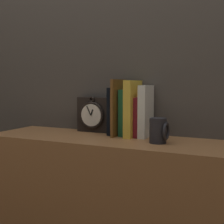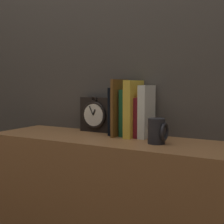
% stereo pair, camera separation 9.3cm
% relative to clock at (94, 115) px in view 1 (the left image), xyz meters
% --- Properties ---
extents(wall_back, '(6.00, 0.05, 2.60)m').
position_rel_clock_xyz_m(wall_back, '(0.16, 0.06, 0.38)').
color(wall_back, '#47423D').
rests_on(wall_back, ground_plane).
extents(clock, '(0.17, 0.06, 0.18)m').
position_rel_clock_xyz_m(clock, '(0.00, 0.00, 0.00)').
color(clock, black).
rests_on(clock, bookshelf).
extents(book_slot0_black, '(0.04, 0.11, 0.22)m').
position_rel_clock_xyz_m(book_slot0_black, '(0.13, -0.03, 0.02)').
color(book_slot0_black, black).
rests_on(book_slot0_black, bookshelf).
extents(book_slot1_brown, '(0.01, 0.16, 0.26)m').
position_rel_clock_xyz_m(book_slot1_brown, '(0.16, -0.05, 0.04)').
color(book_slot1_brown, brown).
rests_on(book_slot1_brown, bookshelf).
extents(book_slot2_green, '(0.04, 0.11, 0.21)m').
position_rel_clock_xyz_m(book_slot2_green, '(0.19, -0.03, 0.02)').
color(book_slot2_green, '#216842').
rests_on(book_slot2_green, bookshelf).
extents(book_slot3_yellow, '(0.03, 0.15, 0.26)m').
position_rel_clock_xyz_m(book_slot3_yellow, '(0.23, -0.05, 0.04)').
color(book_slot3_yellow, yellow).
rests_on(book_slot3_yellow, bookshelf).
extents(book_slot4_maroon, '(0.02, 0.12, 0.18)m').
position_rel_clock_xyz_m(book_slot4_maroon, '(0.26, -0.03, 0.00)').
color(book_slot4_maroon, maroon).
rests_on(book_slot4_maroon, bookshelf).
extents(book_slot5_white, '(0.03, 0.13, 0.23)m').
position_rel_clock_xyz_m(book_slot5_white, '(0.28, -0.03, 0.03)').
color(book_slot5_white, white).
rests_on(book_slot5_white, bookshelf).
extents(mug, '(0.07, 0.07, 0.10)m').
position_rel_clock_xyz_m(mug, '(0.38, -0.15, -0.04)').
color(mug, '#232328').
rests_on(mug, bookshelf).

